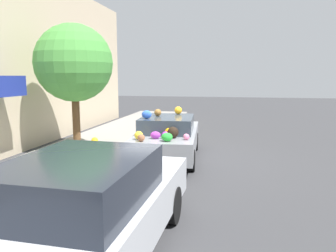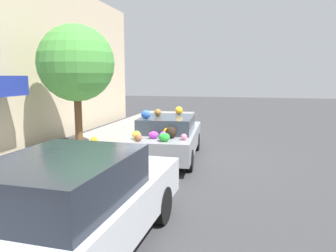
% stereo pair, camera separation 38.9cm
% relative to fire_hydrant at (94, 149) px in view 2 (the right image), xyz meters
% --- Properties ---
extents(ground_plane, '(60.00, 60.00, 0.00)m').
position_rel_fire_hydrant_xyz_m(ground_plane, '(1.26, -1.78, -0.45)').
color(ground_plane, '#38383A').
extents(sidewalk_curb, '(24.00, 3.20, 0.11)m').
position_rel_fire_hydrant_xyz_m(sidewalk_curb, '(1.26, 0.92, -0.40)').
color(sidewalk_curb, gray).
rests_on(sidewalk_curb, ground).
extents(building_facade, '(18.00, 1.20, 6.01)m').
position_rel_fire_hydrant_xyz_m(building_facade, '(1.14, 3.14, 2.51)').
color(building_facade, '#C6B293').
rests_on(building_facade, ground).
extents(street_tree, '(2.44, 2.44, 3.96)m').
position_rel_fire_hydrant_xyz_m(street_tree, '(1.58, 1.32, 2.38)').
color(street_tree, brown).
rests_on(street_tree, sidewalk_curb).
extents(fire_hydrant, '(0.20, 0.20, 0.70)m').
position_rel_fire_hydrant_xyz_m(fire_hydrant, '(0.00, 0.00, 0.00)').
color(fire_hydrant, gold).
rests_on(fire_hydrant, sidewalk_curb).
extents(art_car, '(4.14, 1.96, 1.51)m').
position_rel_fire_hydrant_xyz_m(art_car, '(1.21, -1.77, 0.22)').
color(art_car, gray).
rests_on(art_car, ground).
extents(parked_car_plain, '(4.62, 1.91, 1.46)m').
position_rel_fire_hydrant_xyz_m(parked_car_plain, '(-4.44, -1.84, 0.29)').
color(parked_car_plain, '#B7BABF').
rests_on(parked_car_plain, ground).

